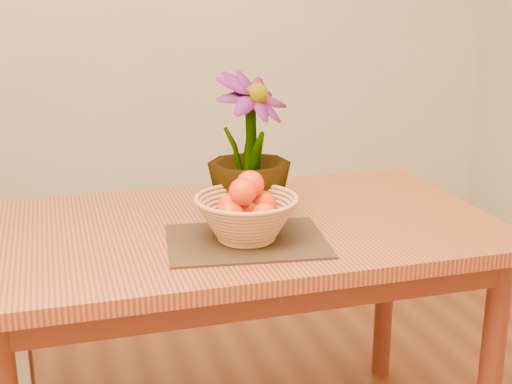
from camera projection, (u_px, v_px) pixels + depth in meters
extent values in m
cube|color=brown|center=(239.00, 230.00, 1.96)|extent=(1.40, 0.80, 0.04)
cube|color=#552113|center=(239.00, 250.00, 1.97)|extent=(1.28, 0.68, 0.08)
cylinder|color=#552113|center=(490.00, 376.00, 1.94)|extent=(0.06, 0.06, 0.71)
cylinder|color=#552113|center=(19.00, 330.00, 2.19)|extent=(0.06, 0.06, 0.71)
cylinder|color=#552113|center=(385.00, 283.00, 2.53)|extent=(0.06, 0.06, 0.71)
cube|color=#312012|center=(247.00, 241.00, 1.81)|extent=(0.43, 0.35, 0.01)
cylinder|color=#B77C4C|center=(247.00, 238.00, 1.81)|extent=(0.13, 0.13, 0.01)
sphere|color=#DD3803|center=(246.00, 212.00, 1.79)|extent=(0.06, 0.06, 0.06)
sphere|color=#DD3803|center=(262.00, 204.00, 1.83)|extent=(0.07, 0.07, 0.07)
sphere|color=#DD3803|center=(230.00, 206.00, 1.82)|extent=(0.07, 0.07, 0.07)
sphere|color=#DD3803|center=(230.00, 215.00, 1.74)|extent=(0.07, 0.07, 0.07)
sphere|color=#DD3803|center=(264.00, 216.00, 1.75)|extent=(0.07, 0.07, 0.07)
sphere|color=#DD3803|center=(250.00, 185.00, 1.80)|extent=(0.07, 0.07, 0.07)
sphere|color=#DD3803|center=(243.00, 192.00, 1.74)|extent=(0.07, 0.07, 0.07)
imported|color=#184112|center=(249.00, 148.00, 1.92)|extent=(0.32, 0.32, 0.41)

